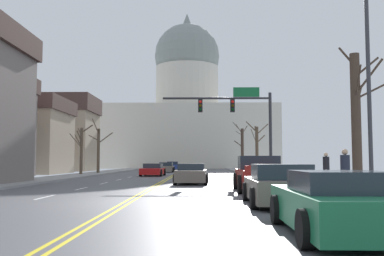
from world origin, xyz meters
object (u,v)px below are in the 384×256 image
object	(u,v)px
signal_gantry	(239,113)
sedan_near_00	(192,174)
pedestrian_01	(345,169)
sedan_oncoming_02	(173,166)
sedan_near_03	(337,204)
sedan_oncoming_01	(166,168)
pickup_truck_near_01	(260,175)
sedan_near_02	(279,186)
sedan_oncoming_00	(153,170)
street_lamp_right	(360,58)
bicycle_parked	(324,182)
pedestrian_00	(326,167)

from	to	relation	value
signal_gantry	sedan_near_00	bearing A→B (deg)	-124.82
pedestrian_01	sedan_oncoming_02	bearing A→B (deg)	100.34
sedan_near_00	pedestrian_01	bearing A→B (deg)	-61.17
sedan_near_03	pedestrian_01	xyz separation A→B (m)	(2.75, 7.75, 0.51)
sedan_oncoming_01	pickup_truck_near_01	bearing A→B (deg)	-78.50
sedan_near_03	sedan_oncoming_02	size ratio (longest dim) A/B	0.99
sedan_near_00	sedan_near_02	bearing A→B (deg)	-76.73
signal_gantry	sedan_near_03	size ratio (longest dim) A/B	1.76
sedan_oncoming_00	pedestrian_01	size ratio (longest dim) A/B	2.76
street_lamp_right	sedan_oncoming_02	size ratio (longest dim) A/B	1.78
sedan_near_00	sedan_oncoming_01	size ratio (longest dim) A/B	1.00
pickup_truck_near_01	bicycle_parked	bearing A→B (deg)	-33.97
pedestrian_00	sedan_near_00	bearing A→B (deg)	155.00
street_lamp_right	signal_gantry	bearing A→B (deg)	98.69
street_lamp_right	pedestrian_00	bearing A→B (deg)	81.67
sedan_near_02	bicycle_parked	world-z (taller)	sedan_near_02
sedan_oncoming_01	sedan_oncoming_02	world-z (taller)	sedan_oncoming_02
signal_gantry	pickup_truck_near_01	bearing A→B (deg)	-90.66
street_lamp_right	pedestrian_01	bearing A→B (deg)	96.46
pickup_truck_near_01	sedan_near_02	distance (m)	6.30
sedan_near_00	sedan_oncoming_01	distance (m)	27.44
signal_gantry	pedestrian_01	xyz separation A→B (m)	(2.40, -15.40, -3.74)
street_lamp_right	sedan_near_02	bearing A→B (deg)	-164.48
sedan_near_03	bicycle_parked	distance (m)	10.60
signal_gantry	bicycle_parked	world-z (taller)	signal_gantry
pickup_truck_near_01	sedan_near_03	bearing A→B (deg)	-91.06
sedan_near_02	sedan_oncoming_00	world-z (taller)	sedan_near_02
signal_gantry	street_lamp_right	world-z (taller)	street_lamp_right
pickup_truck_near_01	sedan_oncoming_00	xyz separation A→B (m)	(-7.08, 20.43, -0.19)
sedan_oncoming_02	sedan_oncoming_00	bearing A→B (deg)	-90.48
pickup_truck_near_01	sedan_oncoming_00	world-z (taller)	pickup_truck_near_01
pickup_truck_near_01	sedan_oncoming_01	world-z (taller)	pickup_truck_near_01
sedan_oncoming_02	bicycle_parked	size ratio (longest dim) A/B	2.56
street_lamp_right	sedan_oncoming_01	xyz separation A→B (m)	(-9.52, 39.05, -4.33)
signal_gantry	sedan_near_00	distance (m)	7.30
signal_gantry	sedan_near_03	xyz separation A→B (m)	(-0.35, -23.15, -4.25)
sedan_near_02	sedan_oncoming_01	size ratio (longest dim) A/B	1.03
sedan_oncoming_00	pedestrian_00	size ratio (longest dim) A/B	2.75
signal_gantry	pedestrian_00	world-z (taller)	signal_gantry
pickup_truck_near_01	pedestrian_00	distance (m)	4.97
sedan_near_00	sedan_near_03	distance (m)	18.53
sedan_near_00	sedan_near_03	size ratio (longest dim) A/B	0.97
street_lamp_right	bicycle_parked	size ratio (longest dim) A/B	4.55
sedan_near_00	pedestrian_00	size ratio (longest dim) A/B	2.57
sedan_near_02	pedestrian_00	distance (m)	10.23
signal_gantry	pickup_truck_near_01	xyz separation A→B (m)	(-0.13, -11.24, -4.10)
signal_gantry	street_lamp_right	xyz separation A→B (m)	(2.55, -16.72, 0.07)
sedan_near_00	pedestrian_01	xyz separation A→B (m)	(5.79, -10.53, 0.50)
sedan_near_03	sedan_oncoming_01	world-z (taller)	same
street_lamp_right	sedan_oncoming_00	bearing A→B (deg)	110.65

